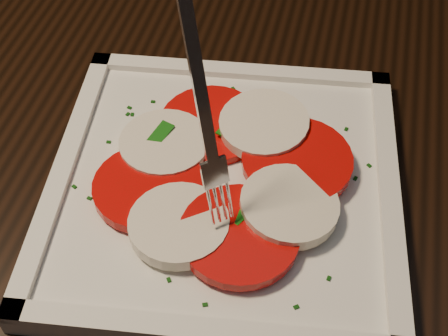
{
  "coord_description": "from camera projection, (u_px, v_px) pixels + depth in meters",
  "views": [
    {
      "loc": [
        0.01,
        -0.11,
        1.13
      ],
      "look_at": [
        -0.07,
        0.17,
        0.78
      ],
      "focal_mm": 50.0,
      "sensor_mm": 36.0,
      "label": 1
    }
  ],
  "objects": [
    {
      "name": "caprese_salad",
      "position": [
        224.0,
        174.0,
        0.46
      ],
      "size": [
        0.21,
        0.21,
        0.02
      ],
      "color": "#CC0406",
      "rests_on": "plate"
    },
    {
      "name": "plate",
      "position": [
        224.0,
        187.0,
        0.47
      ],
      "size": [
        0.3,
        0.3,
        0.01
      ],
      "primitive_type": "cube",
      "rotation": [
        0.0,
        0.0,
        0.17
      ],
      "color": "white",
      "rests_on": "table"
    },
    {
      "name": "table",
      "position": [
        277.0,
        201.0,
        0.6
      ],
      "size": [
        1.23,
        0.85,
        0.75
      ],
      "rotation": [
        0.0,
        0.0,
        0.04
      ],
      "color": "black",
      "rests_on": "ground"
    },
    {
      "name": "fork",
      "position": [
        200.0,
        111.0,
        0.38
      ],
      "size": [
        0.05,
        0.05,
        0.15
      ],
      "primitive_type": null,
      "rotation": [
        0.0,
        0.0,
        0.75
      ],
      "color": "white",
      "rests_on": "caprese_salad"
    }
  ]
}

